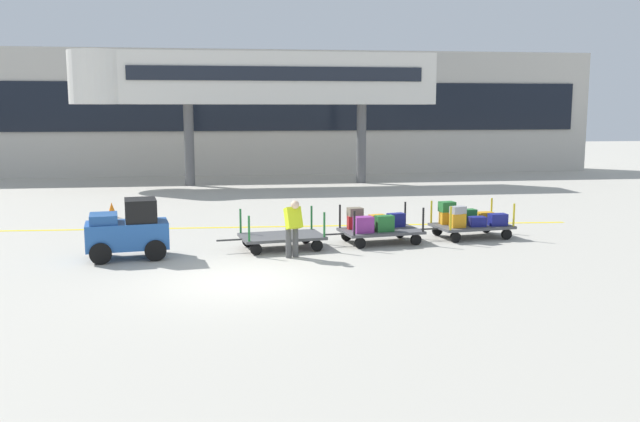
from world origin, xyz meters
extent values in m
plane|color=#B2ADA0|center=(0.00, 0.00, 0.00)|extent=(120.00, 120.00, 0.00)
cube|color=yellow|center=(0.60, 7.13, 0.00)|extent=(21.61, 1.27, 0.01)
cube|color=#BCB7AD|center=(0.00, 26.00, 3.65)|extent=(44.49, 2.40, 7.29)
cube|color=black|center=(0.00, 24.75, 4.01)|extent=(42.27, 0.12, 2.80)
cube|color=silver|center=(2.42, 20.00, 5.42)|extent=(16.28, 2.20, 2.60)
cylinder|color=silver|center=(-6.32, 20.00, 5.42)|extent=(3.00, 3.00, 2.60)
cube|color=#1E232D|center=(2.42, 18.86, 5.62)|extent=(14.65, 0.08, 0.70)
cylinder|color=#59595B|center=(-2.06, 20.00, 2.06)|extent=(0.50, 0.50, 4.12)
cylinder|color=#59595B|center=(6.90, 20.00, 2.06)|extent=(0.50, 0.50, 4.12)
cube|color=#2659A5|center=(-2.88, 2.80, 0.63)|extent=(2.24, 1.41, 0.70)
cube|color=black|center=(-2.52, 2.86, 1.28)|extent=(0.94, 1.10, 0.60)
cube|color=#225095|center=(-3.46, 2.71, 1.10)|extent=(0.83, 1.03, 0.24)
cylinder|color=black|center=(-3.64, 3.21, 0.28)|extent=(0.58, 0.26, 0.56)
cylinder|color=black|center=(-3.48, 2.18, 0.28)|extent=(0.58, 0.26, 0.56)
cylinder|color=black|center=(-2.29, 3.42, 0.28)|extent=(0.58, 0.26, 0.56)
cylinder|color=black|center=(-2.13, 2.39, 0.28)|extent=(0.58, 0.26, 0.56)
cube|color=#4C4C4F|center=(1.27, 3.44, 0.36)|extent=(2.49, 1.73, 0.08)
cylinder|color=#237033|center=(0.12, 3.91, 0.75)|extent=(0.06, 0.06, 0.70)
cylinder|color=#237033|center=(0.32, 2.64, 0.75)|extent=(0.06, 0.06, 0.70)
cylinder|color=#237033|center=(2.22, 4.23, 0.75)|extent=(0.06, 0.06, 0.70)
cylinder|color=#237033|center=(2.41, 2.96, 0.75)|extent=(0.06, 0.06, 0.70)
cylinder|color=black|center=(0.32, 3.89, 0.16)|extent=(0.33, 0.15, 0.32)
cylinder|color=black|center=(0.50, 2.72, 0.16)|extent=(0.33, 0.15, 0.32)
cylinder|color=black|center=(2.03, 4.15, 0.16)|extent=(0.33, 0.15, 0.32)
cylinder|color=black|center=(2.21, 2.98, 0.16)|extent=(0.33, 0.15, 0.32)
cylinder|color=#333333|center=(-0.22, 3.21, 0.34)|extent=(0.70, 0.16, 0.05)
cube|color=#4C4C4F|center=(4.23, 3.89, 0.36)|extent=(2.49, 1.73, 0.08)
cylinder|color=black|center=(3.09, 4.37, 0.75)|extent=(0.06, 0.06, 0.70)
cylinder|color=black|center=(3.28, 3.09, 0.75)|extent=(0.06, 0.06, 0.70)
cylinder|color=black|center=(5.18, 4.69, 0.75)|extent=(0.06, 0.06, 0.70)
cylinder|color=black|center=(5.38, 3.41, 0.75)|extent=(0.06, 0.06, 0.70)
cylinder|color=black|center=(3.29, 4.35, 0.16)|extent=(0.33, 0.15, 0.32)
cylinder|color=black|center=(3.47, 3.17, 0.16)|extent=(0.33, 0.15, 0.32)
cylinder|color=black|center=(4.99, 4.61, 0.16)|extent=(0.33, 0.15, 0.32)
cylinder|color=black|center=(5.18, 3.43, 0.16)|extent=(0.33, 0.15, 0.32)
cylinder|color=#333333|center=(2.75, 3.66, 0.34)|extent=(0.70, 0.16, 0.05)
cube|color=red|center=(3.51, 4.14, 0.59)|extent=(0.45, 0.30, 0.39)
cube|color=#8C338C|center=(3.63, 3.50, 0.63)|extent=(0.58, 0.43, 0.46)
cube|color=orange|center=(4.20, 4.23, 0.60)|extent=(0.51, 0.40, 0.39)
cube|color=#236B2D|center=(4.27, 3.61, 0.63)|extent=(0.56, 0.38, 0.46)
cube|color=navy|center=(4.80, 4.31, 0.61)|extent=(0.57, 0.41, 0.41)
cube|color=#726651|center=(3.51, 4.14, 0.91)|extent=(0.47, 0.42, 0.24)
cube|color=#4C4C4F|center=(7.20, 4.35, 0.36)|extent=(2.49, 1.73, 0.08)
cylinder|color=gold|center=(6.05, 4.82, 0.75)|extent=(0.06, 0.06, 0.70)
cylinder|color=gold|center=(6.25, 3.55, 0.75)|extent=(0.06, 0.06, 0.70)
cylinder|color=gold|center=(8.15, 5.14, 0.75)|extent=(0.06, 0.06, 0.70)
cylinder|color=gold|center=(8.34, 3.87, 0.75)|extent=(0.06, 0.06, 0.70)
cylinder|color=black|center=(6.26, 4.80, 0.16)|extent=(0.33, 0.15, 0.32)
cylinder|color=black|center=(6.44, 3.63, 0.16)|extent=(0.33, 0.15, 0.32)
cylinder|color=black|center=(7.96, 5.06, 0.16)|extent=(0.33, 0.15, 0.32)
cylinder|color=black|center=(8.14, 3.89, 0.16)|extent=(0.33, 0.15, 0.32)
cylinder|color=#333333|center=(5.72, 4.12, 0.34)|extent=(0.70, 0.16, 0.05)
cube|color=orange|center=(6.48, 4.58, 0.59)|extent=(0.42, 0.34, 0.39)
cube|color=orange|center=(6.60, 3.93, 0.61)|extent=(0.46, 0.33, 0.42)
cube|color=#236B2D|center=(7.16, 4.69, 0.61)|extent=(0.61, 0.39, 0.43)
cube|color=navy|center=(7.25, 4.05, 0.55)|extent=(0.50, 0.35, 0.30)
cube|color=orange|center=(7.79, 4.76, 0.56)|extent=(0.48, 0.36, 0.32)
cube|color=navy|center=(7.93, 4.09, 0.58)|extent=(0.54, 0.37, 0.36)
cube|color=#236B2D|center=(6.48, 4.58, 0.94)|extent=(0.50, 0.42, 0.31)
cube|color=#99999E|center=(6.60, 3.93, 0.93)|extent=(0.51, 0.41, 0.22)
cylinder|color=#4C4C4C|center=(1.35, 2.27, 0.41)|extent=(0.16, 0.16, 0.82)
cylinder|color=#4C4C4C|center=(1.54, 2.33, 0.41)|extent=(0.16, 0.16, 0.82)
cube|color=#D1E51E|center=(1.47, 2.20, 1.09)|extent=(0.51, 0.52, 0.61)
sphere|color=beige|center=(1.51, 2.09, 1.45)|extent=(0.22, 0.22, 0.22)
cone|color=orange|center=(-4.40, 9.91, 0.28)|extent=(0.36, 0.36, 0.55)
camera|label=1|loc=(-0.31, -15.46, 3.97)|focal=38.31mm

